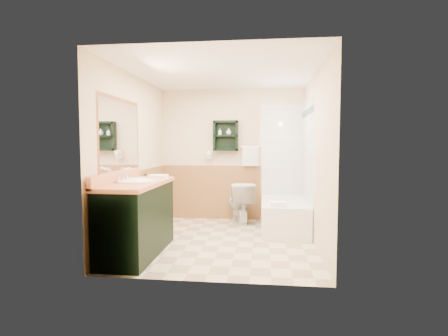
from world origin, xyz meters
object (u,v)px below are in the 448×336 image
vanity_book (145,168)px  toilet (240,203)px  soap_bottle_b (229,132)px  wall_shelf (226,136)px  hair_dryer (210,155)px  vanity (137,218)px  soap_bottle_a (220,133)px  bathtub (284,215)px

vanity_book → toilet: bearing=10.3°
vanity_book → soap_bottle_b: 1.83m
soap_bottle_b → wall_shelf: bearing=174.8°
hair_dryer → soap_bottle_b: bearing=-4.8°
hair_dryer → vanity: 2.35m
vanity → soap_bottle_a: soap_bottle_a is taller
hair_dryer → bathtub: (1.33, -0.63, -0.96)m
toilet → soap_bottle_a: soap_bottle_a is taller
soap_bottle_b → vanity_book: bearing=-129.7°
bathtub → vanity_book: vanity_book is taller
hair_dryer → soap_bottle_a: 0.44m
bathtub → toilet: size_ratio=2.03×
bathtub → toilet: (-0.75, 0.37, 0.12)m
hair_dryer → bathtub: 1.75m
toilet → soap_bottle_a: 1.31m
vanity_book → soap_bottle_b: size_ratio=1.89×
vanity → vanity_book: 0.98m
toilet → vanity_book: 1.86m
wall_shelf → vanity_book: (-1.06, -1.35, -0.51)m
bathtub → wall_shelf: bearing=149.5°
vanity → toilet: (1.17, 1.89, -0.10)m
hair_dryer → soap_bottle_a: (0.20, -0.03, 0.39)m
soap_bottle_b → vanity: bearing=-114.2°
hair_dryer → toilet: (0.57, -0.26, -0.84)m
toilet → hair_dryer: bearing=-40.3°
wall_shelf → soap_bottle_b: wall_shelf is taller
vanity → bathtub: size_ratio=0.98×
hair_dryer → bathtub: hair_dryer is taller
vanity → soap_bottle_a: size_ratio=12.60×
bathtub → soap_bottle_a: bearing=152.0°
vanity_book → soap_bottle_a: bearing=24.9°
toilet → bathtub: bearing=137.7°
vanity → bathtub: vanity is taller
vanity_book → soap_bottle_a: size_ratio=1.95×
wall_shelf → hair_dryer: 0.46m
soap_bottle_a → bathtub: bearing=-28.0°
hair_dryer → soap_bottle_b: size_ratio=2.00×
wall_shelf → vanity: bearing=-112.9°
wall_shelf → soap_bottle_a: size_ratio=4.72×
vanity → soap_bottle_b: (0.95, 2.12, 1.15)m
soap_bottle_a → hair_dryer: bearing=171.3°
wall_shelf → vanity: size_ratio=0.37×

